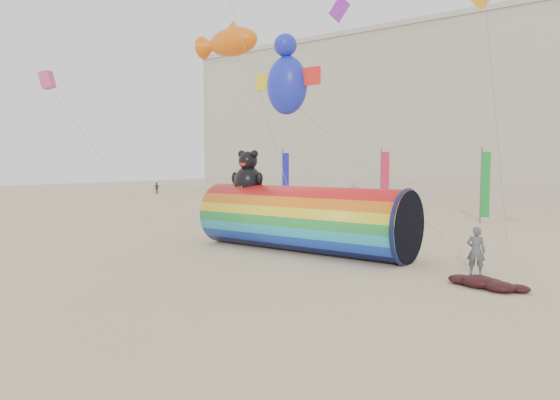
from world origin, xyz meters
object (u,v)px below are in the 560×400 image
Objects in this scene: hotel_building at (406,116)px; windsock_assembly at (302,217)px; kite_handler at (476,251)px; fabric_bundle at (485,283)px.

hotel_building is 5.74× the size of windsock_assembly.
hotel_building is 49.98m from kite_handler.
hotel_building is 46.75m from windsock_assembly.
kite_handler is (21.34, -44.21, -9.41)m from hotel_building.
windsock_assembly is at bearing -73.03° from hotel_building.
windsock_assembly is 5.84× the size of kite_handler.
kite_handler is at bearing -64.23° from hotel_building.
hotel_building is 33.55× the size of kite_handler.
fabric_bundle is at bearing 102.07° from kite_handler.
windsock_assembly reaches higher than kite_handler.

